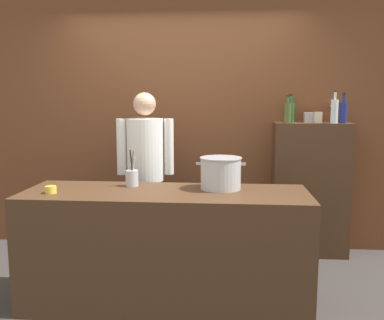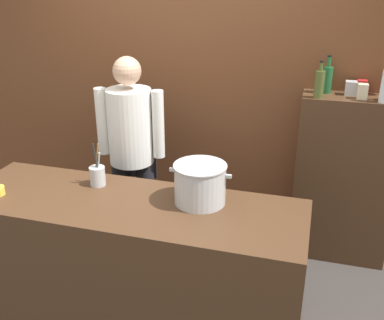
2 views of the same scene
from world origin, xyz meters
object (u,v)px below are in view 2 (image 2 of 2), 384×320
wine_bottle_green (327,79)px  wine_bottle_olive (319,84)px  spice_tin_red (362,87)px  spice_tin_silver (351,88)px  stockpot_large (200,184)px  utensil_crock (97,175)px  chef (131,147)px  spice_tin_cream (362,91)px

wine_bottle_green → wine_bottle_olive: size_ratio=1.05×
spice_tin_red → wine_bottle_green: bearing=-170.0°
wine_bottle_green → spice_tin_red: bearing=10.0°
spice_tin_silver → stockpot_large: bearing=-127.9°
wine_bottle_green → spice_tin_silver: wine_bottle_green is taller
wine_bottle_olive → spice_tin_silver: bearing=33.7°
wine_bottle_green → spice_tin_red: wine_bottle_green is taller
stockpot_large → utensil_crock: utensil_crock is taller
chef → wine_bottle_olive: size_ratio=6.14×
stockpot_large → spice_tin_red: 1.55m
utensil_crock → stockpot_large: bearing=-3.5°
chef → spice_tin_red: (1.66, 0.56, 0.45)m
chef → spice_tin_silver: size_ratio=16.10×
utensil_crock → spice_tin_cream: bearing=30.3°
spice_tin_silver → spice_tin_red: bearing=36.1°
chef → wine_bottle_green: chef is taller
stockpot_large → spice_tin_silver: spice_tin_silver is taller
stockpot_large → wine_bottle_olive: (0.63, 0.95, 0.44)m
wine_bottle_green → wine_bottle_olive: (-0.05, -0.17, -0.00)m
utensil_crock → chef: bearing=89.7°
wine_bottle_green → spice_tin_cream: (0.25, -0.11, -0.05)m
utensil_crock → spice_tin_cream: spice_tin_cream is taller
utensil_crock → spice_tin_cream: (1.66, 0.97, 0.45)m
stockpot_large → spice_tin_cream: 1.44m
chef → stockpot_large: 0.94m
chef → wine_bottle_green: 1.58m
stockpot_large → spice_tin_silver: size_ratio=3.75×
utensil_crock → wine_bottle_olive: wine_bottle_olive is taller
utensil_crock → wine_bottle_green: size_ratio=1.05×
stockpot_large → wine_bottle_green: 1.39m
chef → spice_tin_red: chef is taller
spice_tin_silver → wine_bottle_olive: bearing=-146.3°
stockpot_large → spice_tin_cream: size_ratio=3.53×
chef → stockpot_large: chef is taller
wine_bottle_green → wine_bottle_olive: 0.17m
spice_tin_cream → utensil_crock: bearing=-149.7°
stockpot_large → spice_tin_silver: (0.86, 1.11, 0.39)m
spice_tin_red → spice_tin_cream: spice_tin_cream is taller
spice_tin_cream → chef: bearing=-166.2°
spice_tin_silver → spice_tin_red: (0.08, 0.06, 0.00)m
utensil_crock → spice_tin_silver: size_ratio=2.89×
stockpot_large → wine_bottle_green: wine_bottle_green is taller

